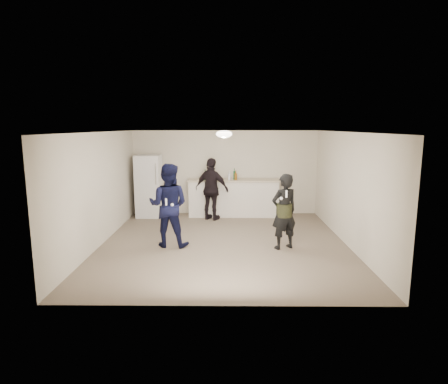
{
  "coord_description": "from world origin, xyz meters",
  "views": [
    {
      "loc": [
        0.09,
        -8.16,
        2.62
      ],
      "look_at": [
        0.0,
        0.2,
        1.15
      ],
      "focal_mm": 30.0,
      "sensor_mm": 36.0,
      "label": 1
    }
  ],
  "objects_px": {
    "shaker": "(214,177)",
    "spectator": "(212,189)",
    "man": "(168,205)",
    "counter": "(233,198)",
    "woman": "(284,212)",
    "fridge": "(149,186)"
  },
  "relations": [
    {
      "from": "spectator",
      "to": "fridge",
      "type": "bearing_deg",
      "value": 15.26
    },
    {
      "from": "woman",
      "to": "fridge",
      "type": "bearing_deg",
      "value": -64.22
    },
    {
      "from": "man",
      "to": "shaker",
      "type": "bearing_deg",
      "value": -100.78
    },
    {
      "from": "fridge",
      "to": "woman",
      "type": "xyz_separation_m",
      "value": [
        3.51,
        -2.93,
        -0.08
      ]
    },
    {
      "from": "counter",
      "to": "woman",
      "type": "relative_size",
      "value": 1.59
    },
    {
      "from": "shaker",
      "to": "woman",
      "type": "distance_m",
      "value": 3.37
    },
    {
      "from": "man",
      "to": "spectator",
      "type": "relative_size",
      "value": 1.05
    },
    {
      "from": "counter",
      "to": "spectator",
      "type": "height_order",
      "value": "spectator"
    },
    {
      "from": "shaker",
      "to": "fridge",
      "type": "bearing_deg",
      "value": -179.62
    },
    {
      "from": "fridge",
      "to": "spectator",
      "type": "xyz_separation_m",
      "value": [
        1.85,
        -0.4,
        -0.02
      ]
    },
    {
      "from": "fridge",
      "to": "spectator",
      "type": "bearing_deg",
      "value": -12.22
    },
    {
      "from": "fridge",
      "to": "man",
      "type": "xyz_separation_m",
      "value": [
        1.01,
        -2.76,
        0.02
      ]
    },
    {
      "from": "shaker",
      "to": "woman",
      "type": "height_order",
      "value": "woman"
    },
    {
      "from": "man",
      "to": "woman",
      "type": "height_order",
      "value": "man"
    },
    {
      "from": "fridge",
      "to": "man",
      "type": "distance_m",
      "value": 2.94
    },
    {
      "from": "spectator",
      "to": "woman",
      "type": "bearing_deg",
      "value": 150.7
    },
    {
      "from": "fridge",
      "to": "shaker",
      "type": "height_order",
      "value": "fridge"
    },
    {
      "from": "man",
      "to": "woman",
      "type": "distance_m",
      "value": 2.51
    },
    {
      "from": "fridge",
      "to": "man",
      "type": "height_order",
      "value": "man"
    },
    {
      "from": "shaker",
      "to": "spectator",
      "type": "relative_size",
      "value": 0.1
    },
    {
      "from": "counter",
      "to": "spectator",
      "type": "relative_size",
      "value": 1.48
    },
    {
      "from": "shaker",
      "to": "spectator",
      "type": "height_order",
      "value": "spectator"
    }
  ]
}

